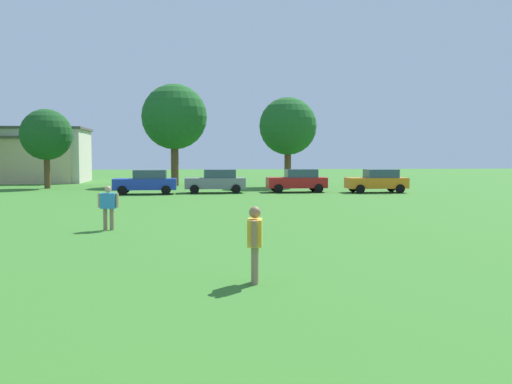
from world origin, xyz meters
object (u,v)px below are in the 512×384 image
at_px(tree_right, 174,117).
at_px(tree_far_right, 288,126).
at_px(parked_car_gray_1, 216,181).
at_px(parked_car_red_2, 298,180).
at_px(parked_car_blue_0, 146,182).
at_px(adult_bystander, 255,238).
at_px(bystander_near_trees, 108,204).
at_px(parked_car_orange_3, 377,181).
at_px(tree_left, 46,135).

bearing_deg(tree_right, tree_far_right, -17.09).
bearing_deg(parked_car_gray_1, parked_car_red_2, -178.86).
relative_size(tree_right, tree_far_right, 1.18).
bearing_deg(parked_car_blue_0, tree_right, -98.76).
distance_m(adult_bystander, bystander_near_trees, 10.05).
bearing_deg(tree_right, parked_car_orange_3, -37.05).
xyz_separation_m(adult_bystander, tree_right, (-2.67, 39.22, 5.10)).
height_order(parked_car_red_2, tree_left, tree_left).
distance_m(tree_right, tree_far_right, 10.14).
bearing_deg(parked_car_red_2, tree_right, -47.62).
relative_size(parked_car_red_2, tree_right, 0.48).
xyz_separation_m(parked_car_gray_1, parked_car_red_2, (5.98, 0.12, 0.00)).
relative_size(bystander_near_trees, parked_car_blue_0, 0.37).
bearing_deg(bystander_near_trees, parked_car_red_2, -111.74).
height_order(parked_car_gray_1, parked_car_red_2, same).
height_order(parked_car_blue_0, tree_left, tree_left).
bearing_deg(tree_far_right, parked_car_gray_1, -131.97).
distance_m(parked_car_gray_1, tree_left, 15.57).
height_order(bystander_near_trees, parked_car_blue_0, parked_car_blue_0).
distance_m(parked_car_blue_0, parked_car_gray_1, 4.93).
height_order(adult_bystander, bystander_near_trees, adult_bystander).
height_order(parked_car_blue_0, parked_car_orange_3, same).
bearing_deg(parked_car_red_2, parked_car_blue_0, 4.71).
xyz_separation_m(bystander_near_trees, tree_left, (-8.62, 27.06, 3.40)).
bearing_deg(tree_right, parked_car_red_2, -47.62).
distance_m(parked_car_orange_3, tree_right, 19.28).
bearing_deg(parked_car_orange_3, tree_far_right, -57.86).
distance_m(parked_car_gray_1, tree_far_right, 10.58).
xyz_separation_m(bystander_near_trees, tree_far_right, (11.26, 27.15, 4.21)).
bearing_deg(bystander_near_trees, parked_car_gray_1, -97.04).
height_order(parked_car_orange_3, tree_left, tree_left).
distance_m(parked_car_gray_1, parked_car_orange_3, 11.67).
distance_m(bystander_near_trees, parked_car_blue_0, 19.19).
xyz_separation_m(parked_car_red_2, tree_far_right, (0.49, 7.07, 4.30)).
xyz_separation_m(adult_bystander, parked_car_orange_3, (12.15, 28.04, -0.11)).
xyz_separation_m(adult_bystander, parked_car_blue_0, (-4.35, 28.29, -0.11)).
xyz_separation_m(parked_car_blue_0, tree_left, (-8.54, 7.87, 3.49)).
xyz_separation_m(bystander_near_trees, parked_car_red_2, (10.76, 20.08, -0.09)).
xyz_separation_m(parked_car_gray_1, parked_car_orange_3, (11.63, -1.03, 0.00)).
bearing_deg(tree_right, parked_car_blue_0, -98.76).
xyz_separation_m(parked_car_orange_3, tree_right, (-14.81, 11.18, 5.21)).
relative_size(parked_car_gray_1, tree_far_right, 0.56).
bearing_deg(tree_right, adult_bystander, -86.11).
relative_size(parked_car_red_2, parked_car_orange_3, 1.00).
xyz_separation_m(parked_car_orange_3, tree_left, (-25.04, 8.12, 3.49)).
distance_m(parked_car_orange_3, tree_left, 26.55).
xyz_separation_m(adult_bystander, parked_car_red_2, (6.49, 29.18, -0.11)).
xyz_separation_m(parked_car_blue_0, tree_far_right, (11.34, 7.96, 4.30)).
bearing_deg(tree_left, parked_car_gray_1, -27.88).
distance_m(adult_bystander, tree_far_right, 37.16).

